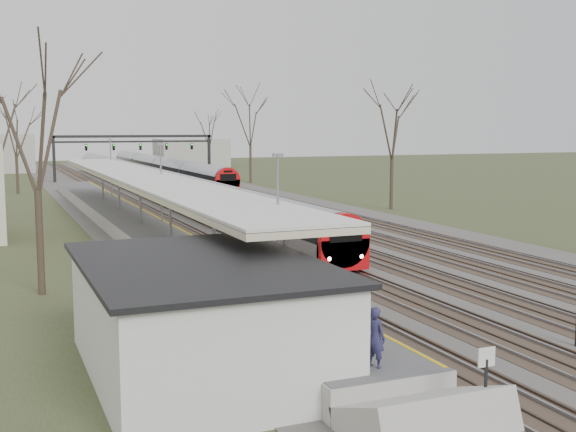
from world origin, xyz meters
The scene contains 10 objects.
track_bed centered at (0.26, 55.00, 0.06)m, with size 24.00×160.00×0.22m.
platform centered at (-9.05, 37.50, 0.50)m, with size 3.50×69.00×1.00m, color #9E9B93.
canopy centered at (-9.05, 32.99, 3.93)m, with size 4.10×50.00×3.11m.
station_building centered at (-12.50, 8.00, 1.60)m, with size 6.00×9.00×3.20m, color silver.
signal_gantry centered at (0.29, 84.99, 4.91)m, with size 21.00×0.59×6.08m.
tree_west_near centered at (-16.00, 20.00, 7.29)m, with size 5.00×5.00×10.30m.
tree_east_far centered at (14.00, 42.00, 7.29)m, with size 5.00×5.00×10.30m.
train_near centered at (-2.50, 63.32, 1.48)m, with size 2.62×90.21×3.05m.
train_far centered at (4.50, 87.85, 1.48)m, with size 2.62×60.21×3.05m.
passenger centered at (-9.08, 4.00, 1.79)m, with size 0.58×0.38×1.58m, color #28274C.
Camera 1 is at (-17.88, -11.41, 7.03)m, focal length 45.00 mm.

